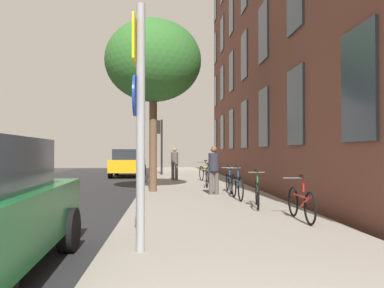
% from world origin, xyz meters
% --- Properties ---
extents(ground_plane, '(41.80, 41.80, 0.00)m').
position_xyz_m(ground_plane, '(-2.40, 15.00, 0.00)').
color(ground_plane, '#332D28').
extents(road_asphalt, '(7.00, 38.00, 0.01)m').
position_xyz_m(road_asphalt, '(-4.50, 15.00, 0.01)').
color(road_asphalt, '#232326').
rests_on(road_asphalt, ground).
extents(sidewalk, '(4.20, 38.00, 0.12)m').
position_xyz_m(sidewalk, '(1.10, 15.00, 0.06)').
color(sidewalk, gray).
rests_on(sidewalk, ground).
extents(sign_post, '(0.16, 0.60, 3.37)m').
position_xyz_m(sign_post, '(-0.47, 3.94, 2.05)').
color(sign_post, gray).
rests_on(sign_post, sidewalk).
extents(traffic_light, '(0.43, 0.24, 3.30)m').
position_xyz_m(traffic_light, '(-0.49, 22.44, 2.39)').
color(traffic_light, black).
rests_on(traffic_light, sidewalk).
extents(tree_near, '(3.31, 3.31, 5.90)m').
position_xyz_m(tree_near, '(-0.55, 12.22, 4.59)').
color(tree_near, brown).
rests_on(tree_near, sidewalk).
extents(bicycle_0, '(0.42, 1.65, 0.91)m').
position_xyz_m(bicycle_0, '(2.55, 6.20, 0.47)').
color(bicycle_0, black).
rests_on(bicycle_0, sidewalk).
extents(bicycle_1, '(0.47, 1.61, 0.93)m').
position_xyz_m(bicycle_1, '(2.12, 8.10, 0.48)').
color(bicycle_1, black).
rests_on(bicycle_1, sidewalk).
extents(bicycle_2, '(0.42, 1.71, 0.98)m').
position_xyz_m(bicycle_2, '(1.92, 9.79, 0.50)').
color(bicycle_2, black).
rests_on(bicycle_2, sidewalk).
extents(bicycle_3, '(0.42, 1.63, 0.92)m').
position_xyz_m(bicycle_3, '(1.99, 11.65, 0.48)').
color(bicycle_3, black).
rests_on(bicycle_3, sidewalk).
extents(bicycle_4, '(0.51, 1.59, 0.94)m').
position_xyz_m(bicycle_4, '(1.54, 13.98, 0.48)').
color(bicycle_4, black).
rests_on(bicycle_4, sidewalk).
extents(bicycle_5, '(0.50, 1.74, 0.98)m').
position_xyz_m(bicycle_5, '(1.66, 16.75, 0.50)').
color(bicycle_5, black).
rests_on(bicycle_5, sidewalk).
extents(pedestrian_0, '(0.48, 0.48, 1.54)m').
position_xyz_m(pedestrian_0, '(1.41, 11.11, 1.00)').
color(pedestrian_0, '#4C4742').
rests_on(pedestrian_0, sidewalk).
extents(pedestrian_1, '(0.39, 0.39, 1.56)m').
position_xyz_m(pedestrian_1, '(0.30, 17.70, 1.01)').
color(pedestrian_1, '#4C4742').
rests_on(pedestrian_1, sidewalk).
extents(car_1, '(1.94, 4.53, 1.62)m').
position_xyz_m(car_1, '(-2.37, 22.35, 0.84)').
color(car_1, orange).
rests_on(car_1, road_asphalt).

